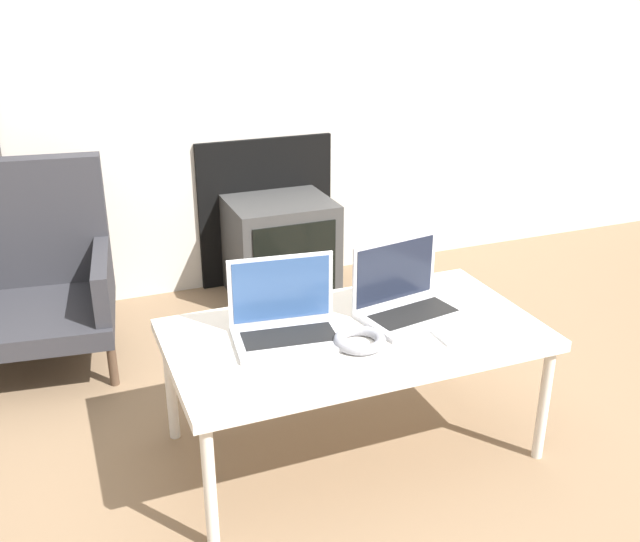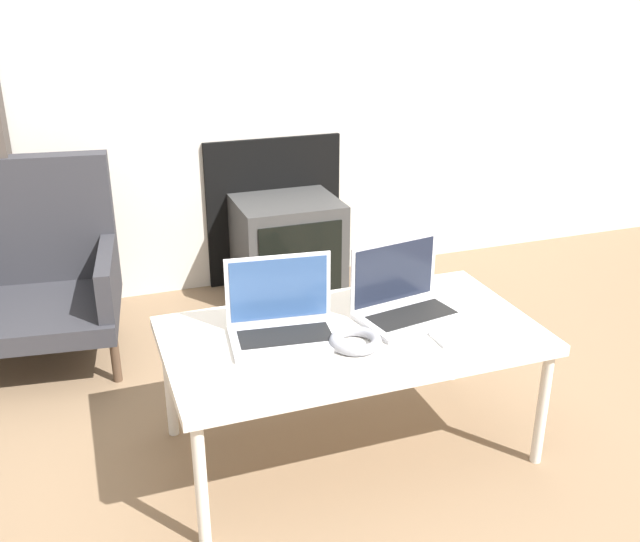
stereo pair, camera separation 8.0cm
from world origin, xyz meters
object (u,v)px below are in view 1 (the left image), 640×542
(phone, at_px, (448,335))
(tv, at_px, (281,249))
(laptop_left, at_px, (286,319))
(armchair, at_px, (29,270))
(headphones, at_px, (360,340))
(laptop_right, at_px, (406,298))

(phone, relative_size, tv, 0.25)
(phone, distance_m, tv, 1.46)
(laptop_left, distance_m, armchair, 1.29)
(phone, bearing_deg, laptop_left, 157.10)
(headphones, xyz_separation_m, armchair, (-0.94, 1.18, -0.07))
(laptop_left, distance_m, laptop_right, 0.43)
(laptop_left, distance_m, tv, 1.33)
(tv, xyz_separation_m, armchair, (-1.16, -0.21, 0.14))
(laptop_right, xyz_separation_m, headphones, (-0.24, -0.15, -0.04))
(laptop_right, height_order, armchair, armchair)
(laptop_left, relative_size, phone, 2.97)
(laptop_left, xyz_separation_m, armchair, (-0.76, 1.04, -0.11))
(laptop_right, distance_m, tv, 1.27)
(laptop_left, height_order, tv, laptop_left)
(phone, bearing_deg, laptop_right, 102.55)
(laptop_left, height_order, laptop_right, same)
(headphones, height_order, armchair, armchair)
(laptop_right, bearing_deg, phone, -87.39)
(armchair, bearing_deg, phone, -38.00)
(phone, bearing_deg, tv, 92.79)
(headphones, bearing_deg, laptop_left, 141.89)
(headphones, bearing_deg, tv, 81.31)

